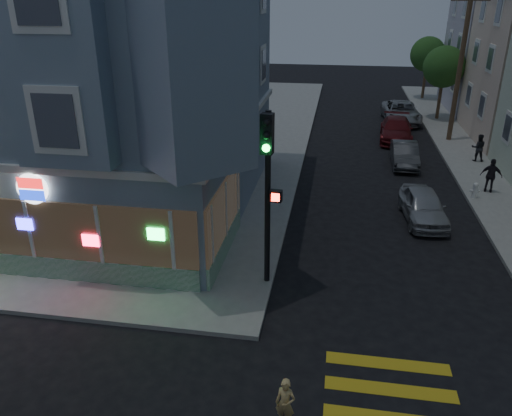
% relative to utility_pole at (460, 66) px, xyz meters
% --- Properties ---
extents(ground, '(120.00, 120.00, 0.00)m').
position_rel_utility_pole_xyz_m(ground, '(-12.00, -24.00, -4.80)').
color(ground, black).
rests_on(ground, ground).
extents(sidewalk_nw, '(33.00, 42.00, 0.15)m').
position_rel_utility_pole_xyz_m(sidewalk_nw, '(-25.50, -1.00, -4.72)').
color(sidewalk_nw, gray).
rests_on(sidewalk_nw, ground).
extents(corner_building, '(14.60, 14.60, 11.40)m').
position_rel_utility_pole_xyz_m(corner_building, '(-18.00, -13.02, 1.02)').
color(corner_building, gray).
rests_on(corner_building, sidewalk_nw).
extents(utility_pole, '(2.20, 0.30, 9.00)m').
position_rel_utility_pole_xyz_m(utility_pole, '(0.00, 0.00, 0.00)').
color(utility_pole, '#4C3826').
rests_on(utility_pole, sidewalk_ne).
extents(street_tree_near, '(3.00, 3.00, 5.30)m').
position_rel_utility_pole_xyz_m(street_tree_near, '(0.20, 6.00, -0.86)').
color(street_tree_near, '#4C3826').
rests_on(street_tree_near, sidewalk_ne).
extents(street_tree_far, '(3.00, 3.00, 5.30)m').
position_rel_utility_pole_xyz_m(street_tree_far, '(0.20, 14.00, -0.86)').
color(street_tree_far, '#4C3826').
rests_on(street_tree_far, sidewalk_ne).
extents(running_child, '(0.51, 0.39, 1.25)m').
position_rel_utility_pole_xyz_m(running_child, '(-7.95, -24.78, -4.17)').
color(running_child, tan).
rests_on(running_child, ground).
extents(pedestrian_a, '(0.79, 0.63, 1.54)m').
position_rel_utility_pole_xyz_m(pedestrian_a, '(0.71, -4.40, -3.88)').
color(pedestrian_a, black).
rests_on(pedestrian_a, sidewalk_ne).
extents(pedestrian_b, '(1.04, 0.66, 1.64)m').
position_rel_utility_pole_xyz_m(pedestrian_b, '(0.16, -9.34, -3.83)').
color(pedestrian_b, black).
rests_on(pedestrian_b, sidewalk_ne).
extents(parked_car_a, '(1.89, 4.05, 1.34)m').
position_rel_utility_pole_xyz_m(parked_car_a, '(-3.40, -12.92, -4.13)').
color(parked_car_a, '#A6A9AD').
rests_on(parked_car_a, ground).
extents(parked_car_b, '(1.42, 3.90, 1.28)m').
position_rel_utility_pole_xyz_m(parked_car_b, '(-3.40, -5.46, -4.16)').
color(parked_car_b, '#3C3E42').
rests_on(parked_car_b, ground).
extents(parked_car_c, '(2.37, 5.07, 1.43)m').
position_rel_utility_pole_xyz_m(parked_car_c, '(-3.40, -0.26, -4.08)').
color(parked_car_c, maroon).
rests_on(parked_car_c, ground).
extents(parked_car_d, '(2.70, 5.49, 1.50)m').
position_rel_utility_pole_xyz_m(parked_car_d, '(-2.60, 4.94, -4.05)').
color(parked_car_d, '#92969B').
rests_on(parked_car_d, ground).
extents(traffic_signal, '(0.68, 0.64, 5.70)m').
position_rel_utility_pole_xyz_m(traffic_signal, '(-9.18, -19.14, -0.80)').
color(traffic_signal, black).
rests_on(traffic_signal, sidewalk_nw).
extents(fire_hydrant, '(0.43, 0.25, 0.75)m').
position_rel_utility_pole_xyz_m(fire_hydrant, '(-0.70, -10.26, -4.25)').
color(fire_hydrant, white).
rests_on(fire_hydrant, sidewalk_ne).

